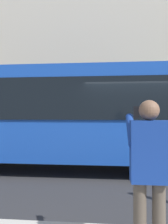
{
  "coord_description": "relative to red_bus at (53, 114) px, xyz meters",
  "views": [
    {
      "loc": [
        0.63,
        6.9,
        1.7
      ],
      "look_at": [
        1.38,
        -0.15,
        1.75
      ],
      "focal_mm": 38.47,
      "sensor_mm": 36.0,
      "label": 1
    }
  ],
  "objects": [
    {
      "name": "ground_plane",
      "position": [
        -2.37,
        0.38,
        -1.68
      ],
      "size": [
        60.0,
        60.0,
        0.0
      ],
      "primitive_type": "plane",
      "color": "#2B2B2D"
    },
    {
      "name": "building_facade_far",
      "position": [
        -2.38,
        -6.42,
        4.3
      ],
      "size": [
        28.0,
        1.55,
        12.0
      ],
      "color": "beige",
      "rests_on": "ground_plane"
    },
    {
      "name": "red_bus",
      "position": [
        0.0,
        0.0,
        0.0
      ],
      "size": [
        9.05,
        2.54,
        3.08
      ],
      "color": "#1947AD",
      "rests_on": "ground_plane"
    },
    {
      "name": "pedestrian_photographer",
      "position": [
        -2.16,
        4.64,
        -0.54
      ],
      "size": [
        0.53,
        0.52,
        1.7
      ],
      "color": "#4C4238",
      "rests_on": "sidewalk_curb"
    }
  ]
}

